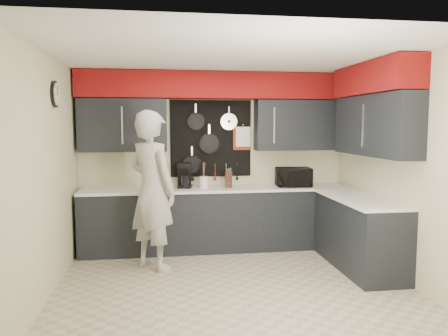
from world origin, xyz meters
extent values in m
plane|color=#BBAA91|center=(0.00, 0.00, 0.00)|extent=(4.00, 4.00, 0.00)
cube|color=beige|center=(0.00, 1.75, 1.30)|extent=(4.00, 0.01, 2.60)
cube|color=black|center=(-1.33, 1.59, 1.83)|extent=(1.24, 0.32, 0.75)
cube|color=black|center=(1.28, 1.59, 1.83)|extent=(1.34, 0.32, 0.75)
cube|color=maroon|center=(0.00, 1.57, 2.40)|extent=(3.94, 0.36, 0.38)
cube|color=black|center=(-0.05, 1.74, 1.62)|extent=(1.22, 0.03, 1.15)
cylinder|color=black|center=(-0.28, 1.70, 1.88)|extent=(0.26, 0.04, 0.26)
cylinder|color=black|center=(-0.08, 1.70, 1.55)|extent=(0.30, 0.04, 0.30)
cylinder|color=black|center=(-0.34, 1.70, 1.24)|extent=(0.27, 0.04, 0.27)
cylinder|color=silver|center=(0.22, 1.70, 1.88)|extent=(0.25, 0.02, 0.25)
cube|color=#9A1F0B|center=(0.42, 1.72, 1.62)|extent=(0.26, 0.01, 0.34)
cube|color=white|center=(0.44, 1.70, 1.65)|extent=(0.22, 0.01, 0.30)
cylinder|color=silver|center=(-0.50, 1.71, 1.13)|extent=(0.01, 0.01, 0.20)
cylinder|color=silver|center=(-0.33, 1.71, 1.13)|extent=(0.01, 0.01, 0.20)
cylinder|color=silver|center=(-0.16, 1.71, 1.13)|extent=(0.01, 0.01, 0.20)
cylinder|color=silver|center=(0.01, 1.71, 1.13)|extent=(0.01, 0.01, 0.20)
cylinder|color=silver|center=(0.18, 1.71, 1.13)|extent=(0.01, 0.01, 0.20)
cylinder|color=silver|center=(0.35, 1.71, 1.13)|extent=(0.01, 0.01, 0.20)
cube|color=beige|center=(2.00, 0.00, 1.30)|extent=(0.01, 3.50, 2.60)
cube|color=black|center=(1.84, 0.30, 1.83)|extent=(0.32, 1.70, 0.75)
cube|color=maroon|center=(1.82, 0.30, 2.40)|extent=(0.36, 1.70, 0.38)
cube|color=beige|center=(-2.00, 0.00, 1.30)|extent=(0.01, 3.50, 2.60)
cylinder|color=black|center=(-1.98, 0.40, 2.18)|extent=(0.04, 0.30, 0.30)
cylinder|color=white|center=(-1.96, 0.40, 2.18)|extent=(0.01, 0.26, 0.26)
cube|color=black|center=(0.00, 1.45, 0.44)|extent=(3.90, 0.60, 0.88)
cube|color=white|center=(0.00, 1.44, 0.90)|extent=(3.90, 0.63, 0.04)
cube|color=black|center=(1.70, 0.35, 0.44)|extent=(0.60, 1.60, 0.88)
cube|color=white|center=(1.69, 0.35, 0.90)|extent=(0.63, 1.60, 0.04)
cube|color=black|center=(0.00, 1.19, 0.05)|extent=(3.90, 0.06, 0.10)
imported|color=black|center=(1.15, 1.39, 1.06)|extent=(0.53, 0.39, 0.28)
cube|color=#341B10|center=(0.17, 1.42, 1.03)|extent=(0.11, 0.11, 0.23)
cylinder|color=white|center=(-0.19, 1.43, 1.00)|extent=(0.13, 0.13, 0.17)
cube|color=black|center=(-0.46, 1.49, 0.94)|extent=(0.24, 0.27, 0.03)
cube|color=black|center=(-0.46, 1.58, 1.10)|extent=(0.20, 0.10, 0.33)
cube|color=black|center=(-0.46, 1.49, 1.25)|extent=(0.24, 0.27, 0.07)
cylinder|color=black|center=(-0.46, 1.47, 1.03)|extent=(0.12, 0.12, 0.15)
imported|color=#BABAB8|center=(-0.92, 0.72, 1.01)|extent=(0.85, 0.87, 2.02)
camera|label=1|loc=(-0.81, -4.82, 1.85)|focal=35.00mm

